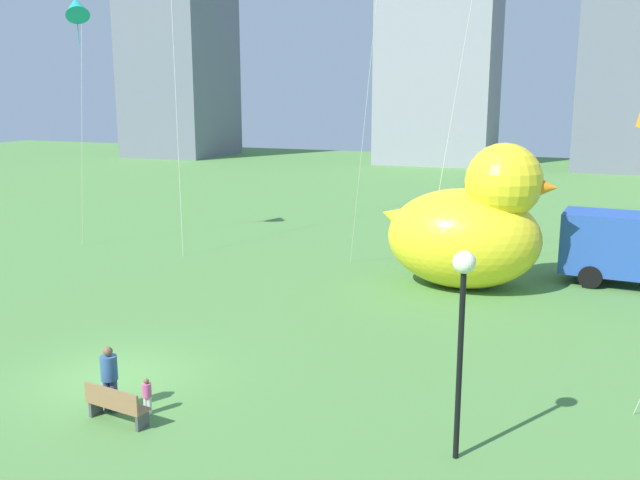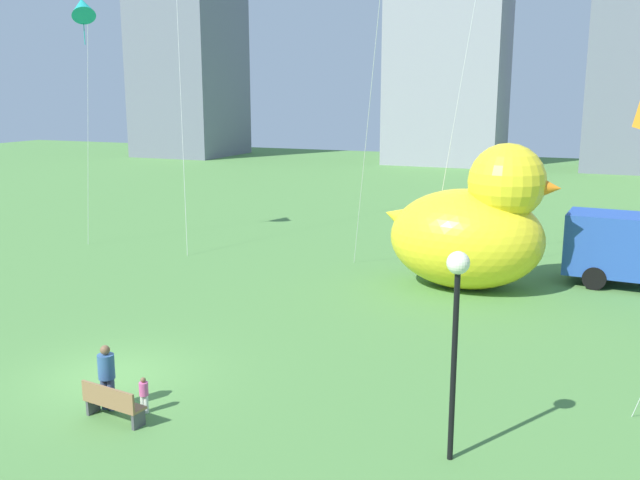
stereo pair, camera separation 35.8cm
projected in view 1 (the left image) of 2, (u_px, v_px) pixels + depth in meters
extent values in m
plane|color=#518741|center=(114.00, 378.00, 18.85)|extent=(140.00, 140.00, 0.00)
cube|color=olive|center=(118.00, 405.00, 16.26)|extent=(1.68, 0.66, 0.06)
cube|color=olive|center=(111.00, 398.00, 16.04)|extent=(1.62, 0.28, 0.45)
cube|color=#47474C|center=(96.00, 407.00, 16.66)|extent=(0.13, 0.38, 0.39)
cube|color=#47474C|center=(142.00, 421.00, 15.96)|extent=(0.13, 0.38, 0.39)
cylinder|color=#38476B|center=(107.00, 394.00, 16.86)|extent=(0.18, 0.18, 0.80)
cylinder|color=#38476B|center=(114.00, 396.00, 16.79)|extent=(0.18, 0.18, 0.80)
cylinder|color=#33598C|center=(109.00, 368.00, 16.68)|extent=(0.40, 0.40, 0.60)
sphere|color=brown|center=(108.00, 351.00, 16.59)|extent=(0.23, 0.23, 0.23)
cylinder|color=silver|center=(146.00, 405.00, 16.72)|extent=(0.10, 0.10, 0.44)
cylinder|color=silver|center=(150.00, 405.00, 16.68)|extent=(0.10, 0.10, 0.44)
cylinder|color=#D85999|center=(147.00, 390.00, 16.62)|extent=(0.22, 0.22, 0.33)
sphere|color=brown|center=(146.00, 381.00, 16.57)|extent=(0.13, 0.13, 0.13)
ellipsoid|color=yellow|center=(463.00, 238.00, 27.21)|extent=(5.95, 4.40, 3.88)
sphere|color=yellow|center=(504.00, 181.00, 26.22)|extent=(2.90, 2.90, 2.90)
cone|color=orange|center=(540.00, 187.00, 25.79)|extent=(1.30, 1.30, 1.30)
cone|color=yellow|center=(399.00, 218.00, 28.00)|extent=(1.78, 1.55, 1.87)
cylinder|color=black|center=(460.00, 367.00, 14.32)|extent=(0.12, 0.12, 4.07)
sphere|color=#EAEACC|center=(464.00, 262.00, 13.85)|extent=(0.47, 0.47, 0.47)
cube|color=#264CA5|center=(620.00, 244.00, 27.55)|extent=(4.47, 2.60, 2.40)
cylinder|color=black|center=(593.00, 271.00, 28.19)|extent=(1.07, 2.46, 0.90)
cube|color=slate|center=(178.00, 37.00, 80.28)|extent=(10.17, 10.91, 27.17)
cylinder|color=silver|center=(366.00, 110.00, 28.14)|extent=(2.30, 3.22, 13.58)
cylinder|color=silver|center=(174.00, 64.00, 32.99)|extent=(2.65, 3.99, 17.61)
cylinder|color=silver|center=(465.00, 43.00, 26.61)|extent=(2.42, 0.76, 18.66)
cylinder|color=silver|center=(82.00, 130.00, 33.97)|extent=(0.41, 0.72, 11.39)
cone|color=teal|center=(76.00, 7.00, 32.48)|extent=(1.88, 1.87, 1.55)
cylinder|color=teal|center=(78.00, 27.00, 32.67)|extent=(0.04, 0.04, 1.60)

